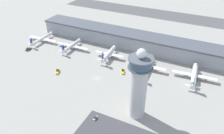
% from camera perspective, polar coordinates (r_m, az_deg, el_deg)
% --- Properties ---
extents(ground_plane, '(1000.00, 1000.00, 0.00)m').
position_cam_1_polar(ground_plane, '(196.26, -4.08, -2.97)').
color(ground_plane, '#9E9B93').
extents(terminal_building, '(211.57, 25.00, 17.36)m').
position_cam_1_polar(terminal_building, '(246.18, 4.00, 7.26)').
color(terminal_building, '#9399A3').
rests_on(terminal_building, ground).
extents(runway_strip, '(317.36, 44.00, 0.01)m').
position_cam_1_polar(runway_strip, '(358.31, 11.83, 13.43)').
color(runway_strip, '#515154').
rests_on(runway_strip, ground).
extents(control_tower, '(16.25, 16.25, 53.34)m').
position_cam_1_polar(control_tower, '(145.13, 7.05, -4.56)').
color(control_tower, '#BCBCC1').
rests_on(control_tower, ground).
extents(airplane_gate_alpha, '(37.58, 36.55, 11.33)m').
position_cam_1_polar(airplane_gate_alpha, '(270.87, -17.82, 7.05)').
color(airplane_gate_alpha, white).
rests_on(airplane_gate_alpha, ground).
extents(airplane_gate_bravo, '(39.64, 33.39, 11.69)m').
position_cam_1_polar(airplane_gate_bravo, '(246.09, -10.46, 5.47)').
color(airplane_gate_bravo, silver).
rests_on(airplane_gate_bravo, ground).
extents(airplane_gate_charlie, '(30.25, 32.55, 13.82)m').
position_cam_1_polar(airplane_gate_charlie, '(224.21, -0.85, 3.45)').
color(airplane_gate_charlie, silver).
rests_on(airplane_gate_charlie, ground).
extents(airplane_gate_delta, '(36.74, 39.85, 13.49)m').
position_cam_1_polar(airplane_gate_delta, '(207.16, 8.96, 0.27)').
color(airplane_gate_delta, white).
rests_on(airplane_gate_delta, ground).
extents(airplane_gate_echo, '(38.92, 37.66, 13.69)m').
position_cam_1_polar(airplane_gate_echo, '(205.70, 20.69, -2.03)').
color(airplane_gate_echo, silver).
rests_on(airplane_gate_echo, ground).
extents(service_truck_catering, '(2.87, 6.76, 3.00)m').
position_cam_1_polar(service_truck_catering, '(257.88, -21.03, 4.36)').
color(service_truck_catering, black).
rests_on(service_truck_catering, ground).
extents(service_truck_fuel, '(6.15, 8.56, 2.46)m').
position_cam_1_polar(service_truck_fuel, '(203.76, 2.83, -1.14)').
color(service_truck_fuel, black).
rests_on(service_truck_fuel, ground).
extents(service_truck_baggage, '(6.02, 8.11, 2.57)m').
position_cam_1_polar(service_truck_baggage, '(209.52, -14.03, -1.14)').
color(service_truck_baggage, black).
rests_on(service_truck_baggage, ground).
extents(car_blue_compact, '(1.86, 4.40, 1.58)m').
position_cam_1_polar(car_blue_compact, '(158.59, -4.40, -13.14)').
color(car_blue_compact, black).
rests_on(car_blue_compact, ground).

